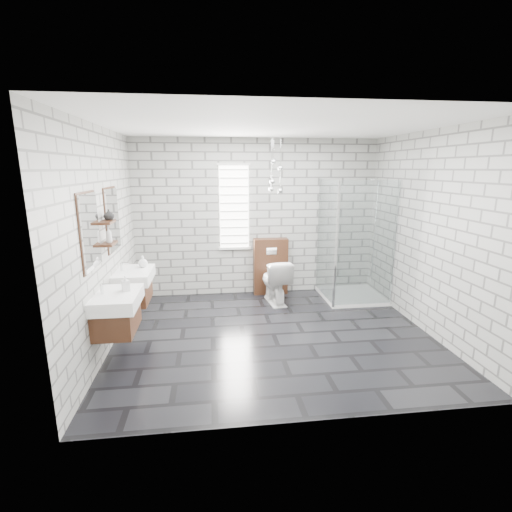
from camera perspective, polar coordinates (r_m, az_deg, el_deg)
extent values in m
cube|color=black|center=(5.17, 2.71, -12.02)|extent=(4.20, 3.60, 0.02)
cube|color=white|center=(4.70, 3.10, 19.54)|extent=(4.20, 3.60, 0.02)
cube|color=#A7A7A2|center=(6.51, 0.15, 5.83)|extent=(4.20, 0.02, 2.70)
cube|color=#A7A7A2|center=(3.03, 8.79, -3.18)|extent=(4.20, 0.02, 2.70)
cube|color=#A7A7A2|center=(4.85, -22.49, 2.21)|extent=(0.02, 3.60, 2.70)
cube|color=#A7A7A2|center=(5.51, 25.08, 3.19)|extent=(0.02, 3.60, 2.70)
cube|color=#442515|center=(4.52, -20.61, -9.01)|extent=(0.42, 0.62, 0.30)
cube|color=silver|center=(4.46, -18.12, -8.67)|extent=(0.02, 0.35, 0.01)
cube|color=white|center=(4.43, -20.53, -6.32)|extent=(0.47, 0.70, 0.15)
cylinder|color=silver|center=(4.43, -22.63, -4.67)|extent=(0.04, 0.04, 0.12)
cylinder|color=silver|center=(4.40, -22.06, -4.05)|extent=(0.10, 0.02, 0.02)
cube|color=white|center=(4.31, -24.18, 3.46)|extent=(0.03, 0.55, 0.80)
cube|color=#442515|center=(4.31, -24.33, 3.45)|extent=(0.01, 0.59, 0.84)
cube|color=#442515|center=(5.39, -18.32, -5.20)|extent=(0.42, 0.62, 0.30)
cube|color=silver|center=(5.35, -16.24, -4.87)|extent=(0.02, 0.35, 0.01)
cube|color=white|center=(5.32, -18.24, -2.90)|extent=(0.47, 0.70, 0.15)
cylinder|color=silver|center=(5.32, -19.98, -1.53)|extent=(0.04, 0.04, 0.12)
cylinder|color=silver|center=(5.30, -19.49, -1.00)|extent=(0.10, 0.02, 0.02)
cube|color=white|center=(5.22, -21.20, 5.26)|extent=(0.03, 0.55, 0.80)
cube|color=#442515|center=(5.22, -21.33, 5.26)|extent=(0.01, 0.59, 0.84)
cube|color=#442515|center=(4.79, -21.68, 1.78)|extent=(0.14, 0.30, 0.03)
cube|color=#442515|center=(4.75, -21.95, 4.85)|extent=(0.14, 0.30, 0.03)
cube|color=white|center=(6.43, -3.39, 7.51)|extent=(0.50, 0.02, 1.40)
cube|color=silver|center=(6.38, -3.47, 13.94)|extent=(0.56, 0.04, 0.04)
cube|color=silver|center=(6.53, -3.30, 1.19)|extent=(0.56, 0.04, 0.04)
cube|color=silver|center=(6.50, -3.30, 1.96)|extent=(0.48, 0.01, 0.02)
cube|color=silver|center=(6.48, -3.32, 3.17)|extent=(0.48, 0.01, 0.02)
cube|color=silver|center=(6.45, -3.34, 4.40)|extent=(0.48, 0.01, 0.02)
cube|color=silver|center=(6.43, -3.35, 5.63)|extent=(0.48, 0.01, 0.02)
cube|color=silver|center=(6.42, -3.37, 6.87)|extent=(0.48, 0.01, 0.02)
cube|color=silver|center=(6.40, -3.39, 8.11)|extent=(0.48, 0.01, 0.02)
cube|color=silver|center=(6.39, -3.41, 9.36)|extent=(0.48, 0.01, 0.02)
cube|color=silver|center=(6.38, -3.42, 10.61)|extent=(0.48, 0.01, 0.02)
cube|color=silver|center=(6.38, -3.44, 11.87)|extent=(0.48, 0.01, 0.03)
cube|color=silver|center=(6.38, -3.46, 13.13)|extent=(0.48, 0.01, 0.03)
cube|color=#442515|center=(6.61, 2.24, -1.59)|extent=(0.60, 0.20, 1.00)
cube|color=silver|center=(6.43, 2.41, 0.75)|extent=(0.18, 0.01, 0.12)
cube|color=white|center=(6.73, 14.42, -5.91)|extent=(1.00, 1.00, 0.06)
cube|color=silver|center=(6.04, 16.64, 1.59)|extent=(1.00, 0.01, 2.00)
cube|color=silver|center=(6.31, 10.79, 2.41)|extent=(0.01, 1.00, 2.00)
cube|color=silver|center=(5.86, 12.24, 1.50)|extent=(0.03, 0.03, 2.00)
cube|color=silver|center=(6.24, 20.68, 1.66)|extent=(0.03, 0.03, 2.00)
cylinder|color=silver|center=(6.82, 17.78, 3.41)|extent=(0.02, 0.02, 1.80)
cylinder|color=silver|center=(6.70, 17.71, 11.18)|extent=(0.14, 0.14, 0.02)
sphere|color=silver|center=(5.98, 2.49, 11.35)|extent=(0.09, 0.09, 0.09)
cylinder|color=silver|center=(5.98, 2.53, 14.94)|extent=(0.01, 0.01, 0.66)
sphere|color=silver|center=(6.04, 3.70, 9.99)|extent=(0.09, 0.09, 0.09)
cylinder|color=silver|center=(6.03, 3.77, 14.23)|extent=(0.01, 0.01, 0.80)
sphere|color=silver|center=(6.11, 2.69, 14.32)|extent=(0.09, 0.09, 0.09)
cylinder|color=silver|center=(6.11, 2.71, 16.37)|extent=(0.01, 0.01, 0.35)
sphere|color=silver|center=(6.06, 2.33, 10.26)|extent=(0.09, 0.09, 0.09)
cylinder|color=silver|center=(6.06, 2.37, 14.37)|extent=(0.01, 0.01, 0.78)
sphere|color=silver|center=(6.09, 3.75, 13.35)|extent=(0.09, 0.09, 0.09)
cylinder|color=silver|center=(6.09, 3.79, 15.89)|extent=(0.01, 0.01, 0.45)
imported|color=white|center=(6.20, 2.93, -3.85)|extent=(0.51, 0.78, 0.74)
imported|color=#B2B2B2|center=(4.44, -19.44, -3.96)|extent=(0.11, 0.11, 0.18)
imported|color=#B2B2B2|center=(5.42, -17.01, -0.82)|extent=(0.15, 0.15, 0.16)
imported|color=#B2B2B2|center=(4.76, -21.71, 3.05)|extent=(0.10, 0.10, 0.19)
imported|color=#B2B2B2|center=(4.81, -21.71, 5.93)|extent=(0.14, 0.14, 0.13)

